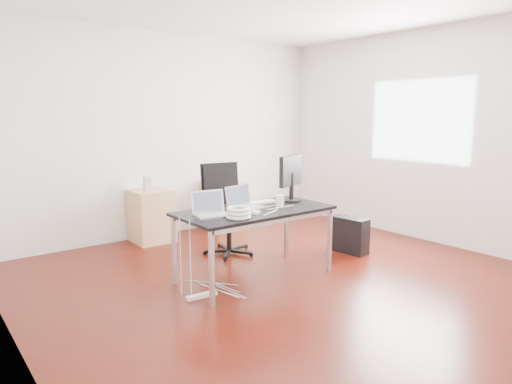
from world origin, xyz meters
TOP-DOWN VIEW (x-y plane):
  - room_shell at (0.04, 0.00)m, footprint 5.00×5.00m
  - desk at (-0.22, 0.28)m, footprint 1.60×0.80m
  - office_chair at (0.05, 1.21)m, footprint 0.54×0.56m
  - filing_cabinet_left at (-0.47, 2.23)m, footprint 0.50×0.50m
  - filing_cabinet_right at (0.68, 2.23)m, footprint 0.50×0.50m
  - pc_tower at (1.24, 0.26)m, footprint 0.25×0.47m
  - wastebasket at (-0.26, 2.25)m, footprint 0.31×0.31m
  - power_strip at (-0.95, 0.16)m, footprint 0.30×0.09m
  - laptop_left at (-0.73, 0.31)m, footprint 0.37×0.31m
  - laptop_right at (-0.29, 0.38)m, footprint 0.36×0.30m
  - monitor at (0.39, 0.41)m, footprint 0.44×0.26m
  - keyboard at (-0.02, 0.50)m, footprint 0.45×0.17m
  - cup_white at (0.08, 0.24)m, footprint 0.08×0.08m
  - cup_brown at (0.18, 0.33)m, footprint 0.08×0.08m
  - cable_coil at (-0.60, 0.05)m, footprint 0.24×0.24m
  - power_adapter at (-0.35, 0.11)m, footprint 0.08×0.08m
  - speaker at (-0.50, 2.25)m, footprint 0.10×0.09m
  - navy_garment at (0.73, 2.25)m, footprint 0.35×0.31m

SIDE VIEW (x-z plane):
  - power_strip at x=-0.95m, z-range 0.00..0.04m
  - wastebasket at x=-0.26m, z-range 0.00..0.28m
  - pc_tower at x=1.24m, z-range 0.00..0.44m
  - filing_cabinet_left at x=-0.47m, z-range 0.00..0.70m
  - filing_cabinet_right at x=0.68m, z-range 0.00..0.70m
  - office_chair at x=0.05m, z-range 0.06..1.15m
  - desk at x=-0.22m, z-range 0.31..1.04m
  - keyboard at x=-0.02m, z-range 0.73..0.75m
  - power_adapter at x=-0.35m, z-range 0.73..0.76m
  - navy_garment at x=0.73m, z-range 0.70..0.79m
  - cup_brown at x=0.18m, z-range 0.73..0.83m
  - cable_coil at x=-0.60m, z-range 0.73..0.84m
  - laptop_left at x=-0.73m, z-range 0.67..0.90m
  - laptop_right at x=-0.29m, z-range 0.67..0.90m
  - speaker at x=-0.50m, z-range 0.70..0.88m
  - cup_white at x=0.08m, z-range 0.73..0.85m
  - monitor at x=0.39m, z-range 0.76..1.27m
  - room_shell at x=0.04m, z-range -1.10..3.90m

